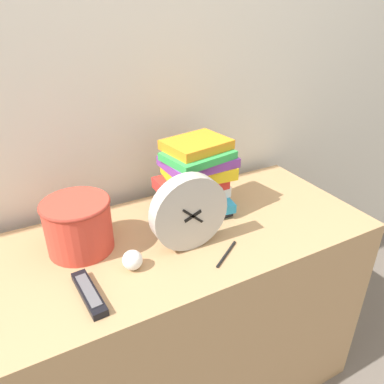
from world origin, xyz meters
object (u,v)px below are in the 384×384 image
crumpled_paper_ball (132,260)px  pen (226,254)px  book_stack (196,178)px  desk_clock (189,213)px  tv_remote (89,293)px  basket (78,224)px

crumpled_paper_ball → pen: bearing=-15.9°
book_stack → pen: book_stack is taller
pen → desk_clock: bearing=128.4°
book_stack → tv_remote: (-0.45, -0.25, -0.12)m
book_stack → basket: 0.42m
book_stack → crumpled_paper_ball: (-0.31, -0.19, -0.10)m
basket → pen: basket is taller
desk_clock → book_stack: (0.12, 0.18, 0.01)m
book_stack → pen: 0.30m
basket → book_stack: bearing=4.0°
crumpled_paper_ball → tv_remote: bearing=-159.5°
basket → tv_remote: (-0.04, -0.22, -0.08)m
basket → tv_remote: bearing=-99.3°
desk_clock → tv_remote: desk_clock is taller
book_stack → crumpled_paper_ball: bearing=-148.0°
book_stack → basket: size_ratio=1.32×
desk_clock → tv_remote: size_ratio=1.32×
desk_clock → tv_remote: (-0.33, -0.07, -0.11)m
tv_remote → pen: bearing=-3.4°
desk_clock → crumpled_paper_ball: (-0.19, -0.02, -0.09)m
basket → tv_remote: basket is taller
desk_clock → basket: (-0.30, 0.15, -0.03)m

